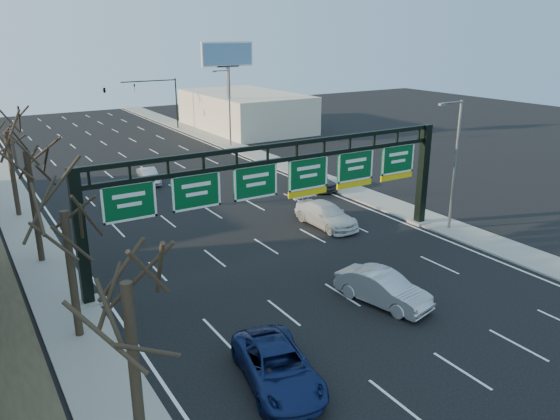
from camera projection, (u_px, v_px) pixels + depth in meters
ground at (367, 310)px, 27.33m from camera, size 160.00×160.00×0.00m
sidewalk_left at (29, 236)px, 37.07m from camera, size 3.00×120.00×0.12m
sidewalk_right at (332, 183)px, 49.85m from camera, size 3.00×120.00×0.12m
lane_markings at (203, 206)px, 43.48m from camera, size 21.60×120.00×0.01m
sign_gantry at (285, 184)px, 32.42m from camera, size 24.60×1.20×7.20m
building_right_distant at (245, 111)px, 76.91m from camera, size 12.00×20.00×5.00m
tree_near at (123, 249)px, 15.36m from camera, size 3.60×3.60×8.86m
tree_gantry at (60, 187)px, 22.74m from camera, size 3.60×3.60×8.48m
tree_mid at (23, 133)px, 30.59m from camera, size 3.60×3.60×9.24m
tree_far at (4, 117)px, 38.78m from camera, size 3.60×3.60×8.86m
streetlight_near at (455, 159)px, 36.80m from camera, size 2.15×0.22×9.00m
streetlight_far at (228, 104)px, 64.26m from camera, size 2.15×0.22×9.00m
billboard_right at (228, 66)px, 68.30m from camera, size 7.00×0.50×12.00m
traffic_signal_mast at (133, 92)px, 72.86m from camera, size 10.16×0.54×7.00m
car_blue_suv at (278, 367)px, 21.43m from camera, size 3.66×5.98×1.55m
car_silver_sedan at (383, 288)px, 27.79m from camera, size 2.90×5.36×1.68m
car_white_wagon at (326, 215)px, 38.95m from camera, size 2.43×5.65×1.62m
car_grey_far at (315, 180)px, 48.01m from camera, size 2.10×4.95×1.67m
car_silver_distant at (149, 176)px, 49.76m from camera, size 1.83×4.20×1.34m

